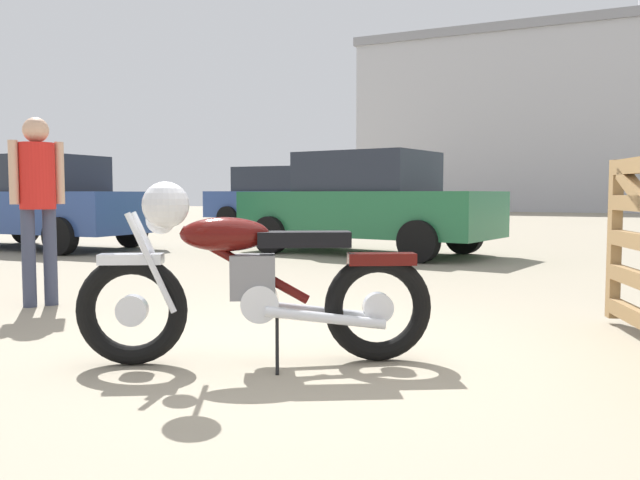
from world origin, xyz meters
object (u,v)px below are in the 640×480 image
Objects in this scene: vintage_motorcycle at (247,281)px; bystander at (38,191)px; blue_hatchback_right at (293,196)px; silver_sedan_mid at (40,202)px; red_hatchback_near at (337,198)px; dark_sedan_left at (367,203)px.

bystander reaches higher than vintage_motorcycle.
silver_sedan_mid is at bearing 82.61° from blue_hatchback_right.
dark_sedan_left is at bearing -72.52° from red_hatchback_near.
blue_hatchback_right reaches higher than red_hatchback_near.
vintage_motorcycle is 7.19m from dark_sedan_left.
bystander is 6.66m from silver_sedan_mid.
silver_sedan_mid is 12.10m from red_hatchback_near.
blue_hatchback_right is 4.30m from red_hatchback_near.
red_hatchback_near is at bearing 133.91° from bystander.
bystander is 0.39× the size of silver_sedan_mid.
blue_hatchback_right is (1.30, 7.79, 0.10)m from silver_sedan_mid.
silver_sedan_mid is 0.95× the size of dark_sedan_left.
bystander is at bearing 108.02° from blue_hatchback_right.
blue_hatchback_right is at bearing 81.00° from silver_sedan_mid.
red_hatchback_near is at bearing -82.54° from blue_hatchback_right.
dark_sedan_left is 0.93× the size of blue_hatchback_right.
dark_sedan_left is at bearing 127.06° from blue_hatchback_right.
silver_sedan_mid is at bearing -101.34° from red_hatchback_near.
vintage_motorcycle is at bearing -36.09° from silver_sedan_mid.
vintage_motorcycle is 0.43× the size of red_hatchback_near.
red_hatchback_near is (-3.93, 16.65, -0.18)m from bystander.
red_hatchback_near reaches higher than vintage_motorcycle.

